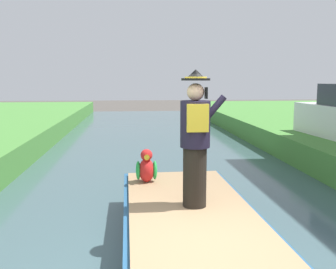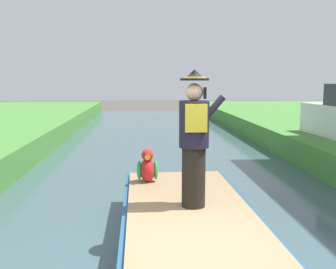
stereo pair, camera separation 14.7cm
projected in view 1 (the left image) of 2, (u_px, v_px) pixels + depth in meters
The scene contains 3 objects.
boat at pixel (189, 227), 5.26m from camera, with size 1.85×4.22×0.61m.
person_pirate at pixel (195, 139), 5.08m from camera, with size 0.61×0.42×1.85m.
parrot_plush at pixel (147, 168), 6.39m from camera, with size 0.36×0.35×0.57m.
Camera 1 is at (-0.77, -3.77, 2.44)m, focal length 40.66 mm.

